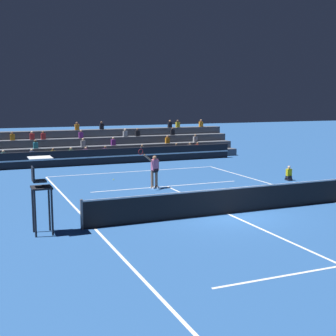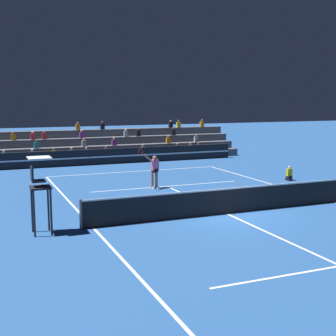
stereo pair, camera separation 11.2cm
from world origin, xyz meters
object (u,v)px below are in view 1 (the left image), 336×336
(umpire_chair, at_px, (40,185))
(tennis_player, at_px, (154,170))
(ball_kid_courtside, at_px, (289,175))
(tennis_ball, at_px, (114,180))

(umpire_chair, xyz_separation_m, tennis_player, (6.52, 6.17, -0.74))
(umpire_chair, bearing_deg, ball_kid_courtside, 20.56)
(umpire_chair, bearing_deg, tennis_player, 43.44)
(umpire_chair, relative_size, tennis_ball, 39.26)
(ball_kid_courtside, distance_m, tennis_player, 7.97)
(tennis_player, bearing_deg, ball_kid_courtside, -5.52)
(ball_kid_courtside, bearing_deg, tennis_player, 174.48)
(tennis_ball, bearing_deg, umpire_chair, -119.33)
(tennis_player, distance_m, tennis_ball, 3.55)
(ball_kid_courtside, xyz_separation_m, tennis_player, (-7.91, 0.76, 0.65))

